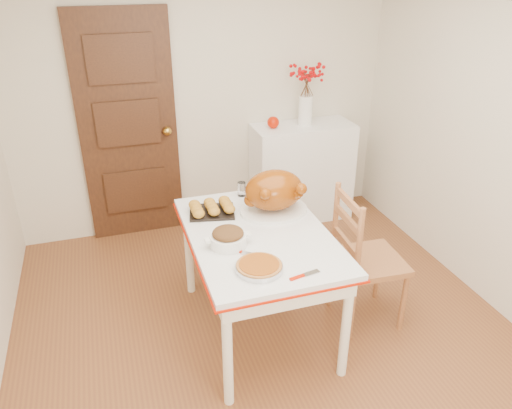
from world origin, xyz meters
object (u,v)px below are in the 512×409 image
object	(u,v)px
sideboard	(302,172)
chair_oak	(370,258)
kitchen_table	(258,282)
pumpkin_pie	(259,266)
turkey_platter	(274,192)

from	to	relation	value
sideboard	chair_oak	world-z (taller)	chair_oak
kitchen_table	pumpkin_pie	world-z (taller)	pumpkin_pie
turkey_platter	pumpkin_pie	xyz separation A→B (m)	(-0.32, -0.66, -0.12)
sideboard	pumpkin_pie	distance (m)	2.24
chair_oak	pumpkin_pie	world-z (taller)	chair_oak
sideboard	pumpkin_pie	world-z (taller)	sideboard
sideboard	kitchen_table	distance (m)	1.79
kitchen_table	chair_oak	bearing A→B (deg)	-8.62
sideboard	kitchen_table	bearing A→B (deg)	-122.03
sideboard	pumpkin_pie	xyz separation A→B (m)	(-1.08, -1.93, 0.34)
kitchen_table	chair_oak	distance (m)	0.80
turkey_platter	pumpkin_pie	bearing A→B (deg)	-132.25
kitchen_table	pumpkin_pie	xyz separation A→B (m)	(-0.13, -0.41, 0.43)
sideboard	chair_oak	size ratio (longest dim) A/B	0.94
chair_oak	kitchen_table	bearing A→B (deg)	85.02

